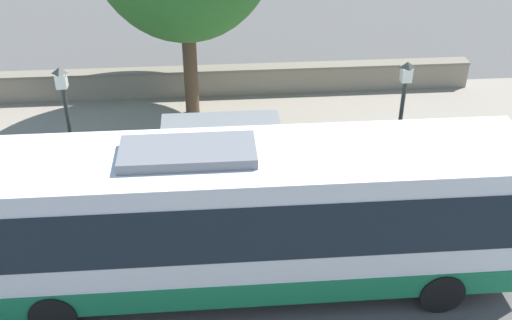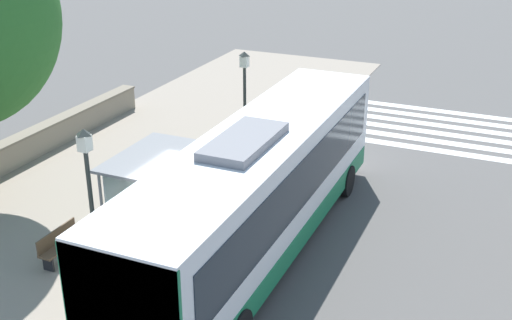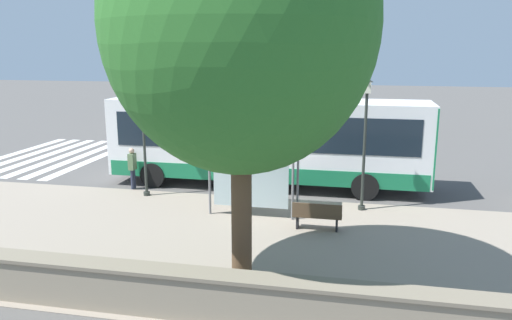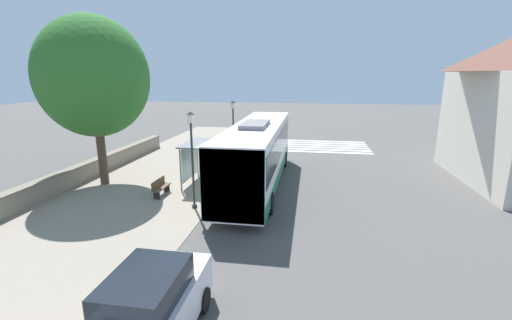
{
  "view_description": "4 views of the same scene",
  "coord_description": "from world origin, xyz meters",
  "px_view_note": "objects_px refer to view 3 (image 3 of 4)",
  "views": [
    {
      "loc": [
        12.85,
        0.43,
        10.15
      ],
      "look_at": [
        -1.23,
        1.57,
        1.55
      ],
      "focal_mm": 45.0,
      "sensor_mm": 36.0,
      "label": 1
    },
    {
      "loc": [
        7.6,
        -12.92,
        9.14
      ],
      "look_at": [
        0.17,
        4.12,
        1.2
      ],
      "focal_mm": 45.0,
      "sensor_mm": 36.0,
      "label": 2
    },
    {
      "loc": [
        -17.43,
        -2.65,
        5.43
      ],
      "look_at": [
        0.81,
        1.14,
        1.24
      ],
      "focal_mm": 35.0,
      "sensor_mm": 36.0,
      "label": 3
    },
    {
      "loc": [
        4.51,
        -17.2,
        6.03
      ],
      "look_at": [
        1.47,
        1.64,
        1.29
      ],
      "focal_mm": 24.0,
      "sensor_mm": 36.0,
      "label": 4
    }
  ],
  "objects_px": {
    "bus": "(267,139)",
    "pedestrian": "(132,165)",
    "bus_shelter": "(254,155)",
    "street_lamp_far": "(143,127)",
    "street_lamp_near": "(365,134)",
    "bench": "(317,216)",
    "shade_tree": "(240,24)"
  },
  "relations": [
    {
      "from": "bus",
      "to": "pedestrian",
      "type": "bearing_deg",
      "value": 106.97
    },
    {
      "from": "bus_shelter",
      "to": "street_lamp_far",
      "type": "relative_size",
      "value": 0.7
    },
    {
      "from": "bus_shelter",
      "to": "street_lamp_near",
      "type": "xyz_separation_m",
      "value": [
        0.97,
        -3.58,
        0.66
      ]
    },
    {
      "from": "bench",
      "to": "street_lamp_near",
      "type": "relative_size",
      "value": 0.33
    },
    {
      "from": "pedestrian",
      "to": "street_lamp_far",
      "type": "xyz_separation_m",
      "value": [
        -0.77,
        -0.9,
        1.64
      ]
    },
    {
      "from": "bus",
      "to": "street_lamp_far",
      "type": "bearing_deg",
      "value": 119.01
    },
    {
      "from": "bus_shelter",
      "to": "bench",
      "type": "xyz_separation_m",
      "value": [
        -1.29,
        -2.24,
        -1.53
      ]
    },
    {
      "from": "bus_shelter",
      "to": "bus",
      "type": "bearing_deg",
      "value": 2.96
    },
    {
      "from": "street_lamp_near",
      "to": "street_lamp_far",
      "type": "distance_m",
      "value": 7.92
    },
    {
      "from": "bench",
      "to": "street_lamp_near",
      "type": "bearing_deg",
      "value": -30.59
    },
    {
      "from": "pedestrian",
      "to": "street_lamp_near",
      "type": "relative_size",
      "value": 0.37
    },
    {
      "from": "bench",
      "to": "street_lamp_far",
      "type": "xyz_separation_m",
      "value": [
        2.35,
        6.58,
        2.13
      ]
    },
    {
      "from": "street_lamp_near",
      "to": "street_lamp_far",
      "type": "relative_size",
      "value": 1.02
    },
    {
      "from": "bus",
      "to": "bench",
      "type": "bearing_deg",
      "value": -152.61
    },
    {
      "from": "bus",
      "to": "street_lamp_far",
      "type": "distance_m",
      "value": 4.82
    },
    {
      "from": "bench",
      "to": "bus_shelter",
      "type": "bearing_deg",
      "value": 60.01
    },
    {
      "from": "bench",
      "to": "street_lamp_near",
      "type": "distance_m",
      "value": 3.42
    },
    {
      "from": "bus",
      "to": "bus_shelter",
      "type": "bearing_deg",
      "value": -177.04
    },
    {
      "from": "bus",
      "to": "bus_shelter",
      "type": "xyz_separation_m",
      "value": [
        -3.37,
        -0.17,
        0.09
      ]
    },
    {
      "from": "bus_shelter",
      "to": "street_lamp_far",
      "type": "xyz_separation_m",
      "value": [
        1.06,
        4.34,
        0.61
      ]
    },
    {
      "from": "bus",
      "to": "bench",
      "type": "relative_size",
      "value": 8.36
    },
    {
      "from": "bus_shelter",
      "to": "street_lamp_near",
      "type": "distance_m",
      "value": 3.76
    },
    {
      "from": "shade_tree",
      "to": "street_lamp_far",
      "type": "bearing_deg",
      "value": 39.17
    },
    {
      "from": "pedestrian",
      "to": "bench",
      "type": "bearing_deg",
      "value": -112.61
    },
    {
      "from": "street_lamp_near",
      "to": "shade_tree",
      "type": "xyz_separation_m",
      "value": [
        -6.28,
        2.73,
        3.27
      ]
    },
    {
      "from": "bus",
      "to": "shade_tree",
      "type": "xyz_separation_m",
      "value": [
        -8.68,
        -1.02,
        4.02
      ]
    },
    {
      "from": "bus_shelter",
      "to": "street_lamp_far",
      "type": "height_order",
      "value": "street_lamp_far"
    },
    {
      "from": "bus_shelter",
      "to": "street_lamp_near",
      "type": "bearing_deg",
      "value": -74.87
    },
    {
      "from": "bus_shelter",
      "to": "shade_tree",
      "type": "distance_m",
      "value": 6.66
    },
    {
      "from": "bus_shelter",
      "to": "pedestrian",
      "type": "height_order",
      "value": "bus_shelter"
    },
    {
      "from": "shade_tree",
      "to": "pedestrian",
      "type": "bearing_deg",
      "value": 40.45
    },
    {
      "from": "street_lamp_near",
      "to": "shade_tree",
      "type": "bearing_deg",
      "value": 156.53
    }
  ]
}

